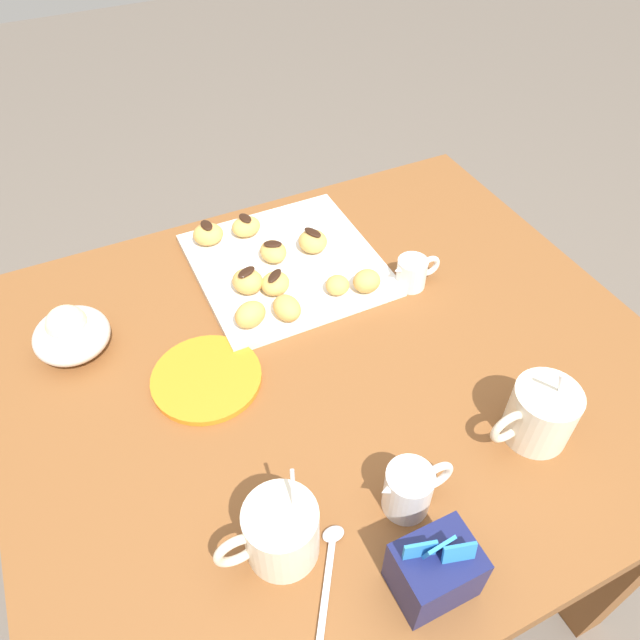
# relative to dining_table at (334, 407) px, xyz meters

# --- Properties ---
(ground_plane) EXTENTS (8.00, 8.00, 0.00)m
(ground_plane) POSITION_rel_dining_table_xyz_m (0.00, 0.00, -0.59)
(ground_plane) COLOR #665B51
(dining_table) EXTENTS (1.00, 0.87, 0.72)m
(dining_table) POSITION_rel_dining_table_xyz_m (0.00, 0.00, 0.00)
(dining_table) COLOR brown
(dining_table) RESTS_ON ground_plane
(pastry_plate_square) EXTENTS (0.31, 0.31, 0.02)m
(pastry_plate_square) POSITION_rel_dining_table_xyz_m (-0.02, -0.23, 0.13)
(pastry_plate_square) COLOR white
(pastry_plate_square) RESTS_ON dining_table
(coffee_mug_cream_left) EXTENTS (0.13, 0.09, 0.14)m
(coffee_mug_cream_left) POSITION_rel_dining_table_xyz_m (-0.19, 0.24, 0.17)
(coffee_mug_cream_left) COLOR silver
(coffee_mug_cream_left) RESTS_ON dining_table
(coffee_mug_cream_right) EXTENTS (0.13, 0.09, 0.13)m
(coffee_mug_cream_right) POSITION_rel_dining_table_xyz_m (0.19, 0.24, 0.17)
(coffee_mug_cream_right) COLOR silver
(coffee_mug_cream_right) RESTS_ON dining_table
(cream_pitcher_white) EXTENTS (0.10, 0.06, 0.07)m
(cream_pitcher_white) POSITION_rel_dining_table_xyz_m (0.03, 0.25, 0.17)
(cream_pitcher_white) COLOR white
(cream_pitcher_white) RESTS_ON dining_table
(sugar_caddy) EXTENTS (0.09, 0.07, 0.11)m
(sugar_caddy) POSITION_rel_dining_table_xyz_m (0.05, 0.35, 0.17)
(sugar_caddy) COLOR #191E51
(sugar_caddy) RESTS_ON dining_table
(ice_cream_bowl) EXTENTS (0.12, 0.12, 0.09)m
(ice_cream_bowl) POSITION_rel_dining_table_xyz_m (0.36, -0.19, 0.16)
(ice_cream_bowl) COLOR white
(ice_cream_bowl) RESTS_ON dining_table
(chocolate_sauce_pitcher) EXTENTS (0.09, 0.05, 0.06)m
(chocolate_sauce_pitcher) POSITION_rel_dining_table_xyz_m (-0.20, -0.10, 0.16)
(chocolate_sauce_pitcher) COLOR white
(chocolate_sauce_pitcher) RESTS_ON dining_table
(saucer_orange_left) EXTENTS (0.17, 0.17, 0.01)m
(saucer_orange_left) POSITION_rel_dining_table_xyz_m (0.19, -0.05, 0.13)
(saucer_orange_left) COLOR orange
(saucer_orange_left) RESTS_ON dining_table
(loose_spoon_near_saucer) EXTENTS (0.10, 0.14, 0.01)m
(loose_spoon_near_saucer) POSITION_rel_dining_table_xyz_m (0.16, 0.29, 0.13)
(loose_spoon_near_saucer) COLOR silver
(loose_spoon_near_saucer) RESTS_ON dining_table
(beignet_0) EXTENTS (0.07, 0.07, 0.03)m
(beignet_0) POSITION_rel_dining_table_xyz_m (0.03, -0.17, 0.16)
(beignet_0) COLOR #DBA351
(beignet_0) RESTS_ON pastry_plate_square
(chocolate_drizzle_0) EXTENTS (0.04, 0.04, 0.00)m
(chocolate_drizzle_0) POSITION_rel_dining_table_xyz_m (0.03, -0.17, 0.18)
(chocolate_drizzle_0) COLOR black
(chocolate_drizzle_0) RESTS_ON beignet_0
(beignet_1) EXTENTS (0.06, 0.05, 0.04)m
(beignet_1) POSITION_rel_dining_table_xyz_m (0.02, -0.33, 0.16)
(beignet_1) COLOR #DBA351
(beignet_1) RESTS_ON pastry_plate_square
(chocolate_drizzle_1) EXTENTS (0.02, 0.03, 0.00)m
(chocolate_drizzle_1) POSITION_rel_dining_table_xyz_m (0.02, -0.33, 0.18)
(chocolate_drizzle_1) COLOR black
(chocolate_drizzle_1) RESTS_ON beignet_1
(beignet_2) EXTENTS (0.05, 0.05, 0.03)m
(beignet_2) POSITION_rel_dining_table_xyz_m (-0.00, -0.25, 0.16)
(beignet_2) COLOR #DBA351
(beignet_2) RESTS_ON pastry_plate_square
(chocolate_drizzle_2) EXTENTS (0.04, 0.03, 0.00)m
(chocolate_drizzle_2) POSITION_rel_dining_table_xyz_m (-0.00, -0.25, 0.18)
(chocolate_drizzle_2) COLOR black
(chocolate_drizzle_2) RESTS_ON beignet_2
(beignet_3) EXTENTS (0.07, 0.06, 0.04)m
(beignet_3) POSITION_rel_dining_table_xyz_m (0.09, -0.11, 0.16)
(beignet_3) COLOR #DBA351
(beignet_3) RESTS_ON pastry_plate_square
(beignet_4) EXTENTS (0.06, 0.06, 0.04)m
(beignet_4) POSITION_rel_dining_table_xyz_m (-0.07, -0.24, 0.16)
(beignet_4) COLOR #DBA351
(beignet_4) RESTS_ON pastry_plate_square
(chocolate_drizzle_4) EXTENTS (0.03, 0.04, 0.00)m
(chocolate_drizzle_4) POSITION_rel_dining_table_xyz_m (-0.07, -0.24, 0.18)
(chocolate_drizzle_4) COLOR black
(chocolate_drizzle_4) RESTS_ON beignet_4
(beignet_5) EXTENTS (0.05, 0.05, 0.03)m
(beignet_5) POSITION_rel_dining_table_xyz_m (-0.06, -0.12, 0.16)
(beignet_5) COLOR #DBA351
(beignet_5) RESTS_ON pastry_plate_square
(beignet_6) EXTENTS (0.06, 0.05, 0.04)m
(beignet_6) POSITION_rel_dining_table_xyz_m (-0.11, -0.10, 0.16)
(beignet_6) COLOR #DBA351
(beignet_6) RESTS_ON pastry_plate_square
(beignet_7) EXTENTS (0.05, 0.06, 0.03)m
(beignet_7) POSITION_rel_dining_table_xyz_m (0.03, -0.10, 0.16)
(beignet_7) COLOR #DBA351
(beignet_7) RESTS_ON pastry_plate_square
(beignet_8) EXTENTS (0.07, 0.07, 0.04)m
(beignet_8) POSITION_rel_dining_table_xyz_m (0.07, -0.19, 0.16)
(beignet_8) COLOR #DBA351
(beignet_8) RESTS_ON pastry_plate_square
(chocolate_drizzle_8) EXTENTS (0.04, 0.03, 0.00)m
(chocolate_drizzle_8) POSITION_rel_dining_table_xyz_m (0.07, -0.19, 0.18)
(chocolate_drizzle_8) COLOR black
(chocolate_drizzle_8) RESTS_ON beignet_8
(beignet_9) EXTENTS (0.06, 0.06, 0.04)m
(beignet_9) POSITION_rel_dining_table_xyz_m (0.09, -0.34, 0.16)
(beignet_9) COLOR #DBA351
(beignet_9) RESTS_ON pastry_plate_square
(chocolate_drizzle_9) EXTENTS (0.02, 0.03, 0.00)m
(chocolate_drizzle_9) POSITION_rel_dining_table_xyz_m (0.09, -0.34, 0.18)
(chocolate_drizzle_9) COLOR black
(chocolate_drizzle_9) RESTS_ON beignet_9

